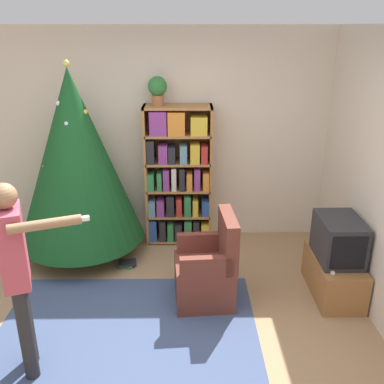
{
  "coord_description": "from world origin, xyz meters",
  "views": [
    {
      "loc": [
        0.31,
        -2.96,
        2.58
      ],
      "look_at": [
        0.36,
        0.98,
        1.05
      ],
      "focal_mm": 40.0,
      "sensor_mm": 36.0,
      "label": 1
    }
  ],
  "objects": [
    {
      "name": "ground_plane",
      "position": [
        0.0,
        0.0,
        0.0
      ],
      "size": [
        14.0,
        14.0,
        0.0
      ],
      "primitive_type": "plane",
      "color": "#9E7A56"
    },
    {
      "name": "wall_back",
      "position": [
        0.0,
        2.22,
        1.3
      ],
      "size": [
        8.0,
        0.1,
        2.6
      ],
      "color": "beige",
      "rests_on": "ground_plane"
    },
    {
      "name": "area_rug",
      "position": [
        -0.24,
        0.22,
        0.0
      ],
      "size": [
        2.35,
        1.66,
        0.01
      ],
      "color": "#3D4C70",
      "rests_on": "ground_plane"
    },
    {
      "name": "bookshelf",
      "position": [
        0.2,
        1.97,
        0.85
      ],
      "size": [
        0.81,
        0.33,
        1.73
      ],
      "color": "#A8703D",
      "rests_on": "ground_plane"
    },
    {
      "name": "tv_stand",
      "position": [
        1.8,
        0.78,
        0.2
      ],
      "size": [
        0.43,
        0.81,
        0.41
      ],
      "color": "#996638",
      "rests_on": "ground_plane"
    },
    {
      "name": "television",
      "position": [
        1.8,
        0.78,
        0.62
      ],
      "size": [
        0.4,
        0.57,
        0.43
      ],
      "color": "#28282D",
      "rests_on": "tv_stand"
    },
    {
      "name": "game_remote",
      "position": [
        1.67,
        0.53,
        0.42
      ],
      "size": [
        0.04,
        0.12,
        0.02
      ],
      "color": "white",
      "rests_on": "tv_stand"
    },
    {
      "name": "christmas_tree",
      "position": [
        -0.93,
        1.65,
        1.2
      ],
      "size": [
        1.44,
        1.44,
        2.25
      ],
      "color": "#4C3323",
      "rests_on": "ground_plane"
    },
    {
      "name": "armchair",
      "position": [
        0.51,
        0.69,
        0.32
      ],
      "size": [
        0.61,
        0.6,
        0.92
      ],
      "rotation": [
        0.0,
        0.0,
        -1.5
      ],
      "color": "brown",
      "rests_on": "ground_plane"
    },
    {
      "name": "standing_person",
      "position": [
        -0.94,
        -0.23,
        0.94
      ],
      "size": [
        0.72,
        0.44,
        1.59
      ],
      "rotation": [
        0.0,
        0.0,
        -1.22
      ],
      "color": "#232328",
      "rests_on": "ground_plane"
    },
    {
      "name": "potted_plant",
      "position": [
        -0.02,
        1.99,
        1.92
      ],
      "size": [
        0.22,
        0.22,
        0.33
      ],
      "color": "#935B38",
      "rests_on": "bookshelf"
    },
    {
      "name": "book_pile_near_tree",
      "position": [
        -0.38,
        1.33,
        0.03
      ],
      "size": [
        0.22,
        0.17,
        0.06
      ],
      "color": "#2D7A42",
      "rests_on": "ground_plane"
    }
  ]
}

